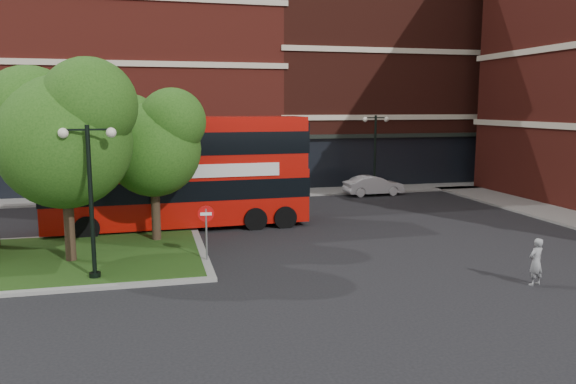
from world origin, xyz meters
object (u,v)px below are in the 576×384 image
object	(u,v)px
car_white	(374,185)
bus	(178,165)
car_silver	(178,188)
woman	(536,262)

from	to	relation	value
car_white	bus	bearing A→B (deg)	116.65
bus	car_silver	xyz separation A→B (m)	(0.31, 8.33, -2.28)
car_silver	car_white	world-z (taller)	car_silver
car_silver	car_white	bearing A→B (deg)	-91.52
woman	car_white	bearing A→B (deg)	-110.48
woman	car_silver	distance (m)	21.94
bus	woman	distance (m)	15.39
bus	car_white	xyz separation A→B (m)	(12.37, 6.83, -2.31)
bus	car_silver	bearing A→B (deg)	85.83
bus	car_white	distance (m)	14.32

